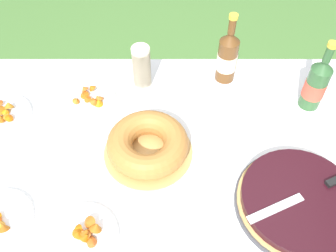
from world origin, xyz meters
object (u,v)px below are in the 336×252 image
serving_knife (310,193)px  snack_plate_right (90,100)px  berry_tart (299,202)px  cider_bottle_amber (228,57)px  snack_plate_near (2,114)px  bundt_cake (148,145)px  snack_plate_far (83,235)px  cup_stack (142,67)px  cider_bottle_green (317,84)px

serving_knife → snack_plate_right: serving_knife is taller
berry_tart → cider_bottle_amber: cider_bottle_amber is taller
cider_bottle_amber → snack_plate_near: bearing=-166.0°
cider_bottle_amber → snack_plate_right: (-0.54, -0.14, -0.10)m
bundt_cake → snack_plate_far: bearing=-120.6°
cup_stack → snack_plate_far: 0.68m
cup_stack → cider_bottle_amber: (0.34, 0.04, 0.02)m
cup_stack → snack_plate_near: cup_stack is taller
cider_bottle_green → cider_bottle_amber: size_ratio=0.98×
berry_tart → snack_plate_near: size_ratio=1.75×
bundt_cake → snack_plate_far: (-0.18, -0.31, -0.03)m
cider_bottle_amber → serving_knife: bearing=-71.1°
snack_plate_near → berry_tart: bearing=-20.0°
snack_plate_right → snack_plate_far: 0.56m
cider_bottle_green → snack_plate_near: bearing=-176.9°
cup_stack → snack_plate_right: bearing=-154.2°
serving_knife → cider_bottle_amber: 0.62m
serving_knife → cider_bottle_amber: (-0.20, 0.58, 0.05)m
cup_stack → snack_plate_near: size_ratio=0.84×
berry_tart → snack_plate_right: bearing=147.5°
serving_knife → snack_plate_near: bearing=-43.4°
serving_knife → cider_bottle_green: bearing=-129.4°
bundt_cake → snack_plate_near: size_ratio=1.38×
berry_tart → cider_bottle_amber: (-0.17, 0.59, 0.08)m
snack_plate_far → cider_bottle_green: bearing=34.2°
berry_tart → serving_knife: bearing=24.5°
berry_tart → cup_stack: cup_stack is taller
cider_bottle_amber → snack_plate_far: 0.86m
snack_plate_right → snack_plate_far: (0.05, -0.56, 0.00)m
snack_plate_right → snack_plate_far: size_ratio=0.95×
serving_knife → bundt_cake: size_ratio=1.13×
cup_stack → snack_plate_far: (-0.15, -0.66, -0.08)m
snack_plate_near → bundt_cake: bearing=-16.7°
cider_bottle_green → snack_plate_right: cider_bottle_green is taller
bundt_cake → cider_bottle_amber: cider_bottle_amber is taller
berry_tart → snack_plate_far: 0.67m
berry_tart → cider_bottle_amber: 0.62m
berry_tart → snack_plate_right: 0.85m
cider_bottle_green → berry_tart: bearing=-107.8°
bundt_cake → serving_knife: bearing=-21.3°
cup_stack → serving_knife: bearing=-45.1°
berry_tart → cider_bottle_green: cider_bottle_green is taller
cup_stack → cider_bottle_green: (0.65, -0.11, 0.01)m
cider_bottle_green → snack_plate_right: bearing=179.2°
snack_plate_far → snack_plate_right: bearing=95.4°
berry_tart → snack_plate_near: bearing=160.0°
cup_stack → snack_plate_near: 0.56m
serving_knife → snack_plate_right: bearing=-55.3°
snack_plate_right → berry_tart: bearing=-32.5°
serving_knife → bundt_cake: 0.54m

